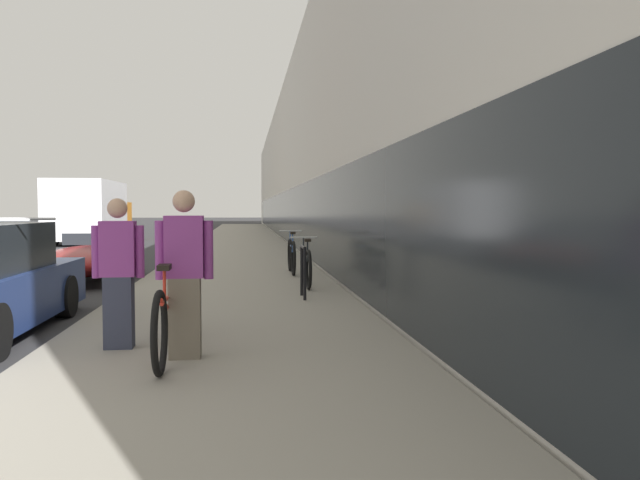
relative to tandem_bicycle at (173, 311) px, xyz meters
name	(u,v)px	position (x,y,z in m)	size (l,w,h in m)	color
sidewalk_slab	(240,247)	(0.55, 18.51, -0.46)	(3.90, 70.00, 0.12)	gray
storefront_facade	(372,169)	(7.54, 26.51, 3.19)	(10.01, 70.00, 7.42)	silver
tandem_bicycle	(173,311)	(0.00, 0.00, 0.00)	(0.52, 2.76, 0.94)	black
person_rider	(185,274)	(0.15, -0.35, 0.41)	(0.55, 0.21, 1.61)	#756B5B
person_bystander	(118,273)	(-0.56, 0.16, 0.38)	(0.52, 0.21, 1.54)	#33384C
bike_rack_hoop	(303,266)	(1.66, 3.55, 0.12)	(0.05, 0.60, 0.84)	black
cruiser_bike_nearest	(306,266)	(1.85, 5.06, -0.02)	(0.52, 1.75, 0.91)	black
cruiser_bike_middle	(292,256)	(1.77, 7.40, 0.00)	(0.52, 1.78, 0.95)	black
vintage_roadster_curbside	(85,261)	(-2.66, 7.38, -0.07)	(1.88, 4.26, 1.01)	maroon
moving_truck	(91,212)	(-6.25, 23.08, 0.90)	(2.55, 7.35, 2.79)	orange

